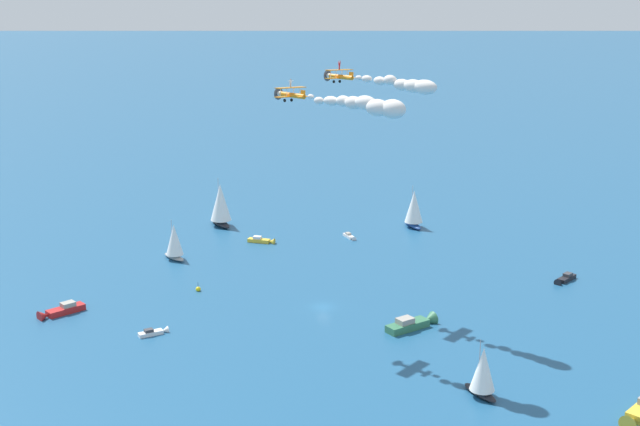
# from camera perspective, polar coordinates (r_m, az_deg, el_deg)

# --- Properties ---
(ground_plane) EXTENTS (2000.00, 2000.00, 0.00)m
(ground_plane) POSITION_cam_1_polar(r_m,az_deg,el_deg) (176.95, 0.20, -6.22)
(ground_plane) COLOR #1E517A
(sailboat_near_centre) EXTENTS (6.22, 9.02, 11.26)m
(sailboat_near_centre) POSITION_cam_1_polar(r_m,az_deg,el_deg) (230.91, 6.20, 0.29)
(sailboat_near_centre) COLOR #23478C
(sailboat_near_centre) RESTS_ON ground_plane
(motorboat_far_port) EXTENTS (9.51, 2.77, 2.74)m
(motorboat_far_port) POSITION_cam_1_polar(r_m,az_deg,el_deg) (180.59, -16.77, -6.20)
(motorboat_far_port) COLOR #B21E1E
(motorboat_far_port) RESTS_ON ground_plane
(motorboat_far_stbd) EXTENTS (7.19, 2.64, 2.04)m
(motorboat_far_stbd) POSITION_cam_1_polar(r_m,az_deg,el_deg) (198.34, 15.80, -4.21)
(motorboat_far_stbd) COLOR black
(motorboat_far_stbd) RESTS_ON ground_plane
(sailboat_inshore) EXTENTS (4.27, 7.55, 9.64)m
(sailboat_inshore) POSITION_cam_1_polar(r_m,az_deg,el_deg) (206.89, -9.57, -1.88)
(sailboat_inshore) COLOR #9E9993
(sailboat_inshore) RESTS_ON ground_plane
(sailboat_offshore) EXTENTS (6.47, 10.41, 12.97)m
(sailboat_offshore) POSITION_cam_1_polar(r_m,az_deg,el_deg) (232.09, -6.57, 0.55)
(sailboat_offshore) COLOR black
(sailboat_offshore) RESTS_ON ground_plane
(sailboat_trailing) EXTENTS (4.71, 7.62, 9.51)m
(sailboat_trailing) POSITION_cam_1_polar(r_m,az_deg,el_deg) (142.45, 10.66, -10.23)
(sailboat_trailing) COLOR black
(sailboat_trailing) RESTS_ON ground_plane
(motorboat_ahead) EXTENTS (11.24, 3.94, 3.20)m
(motorboat_ahead) POSITION_cam_1_polar(r_m,az_deg,el_deg) (167.88, 6.19, -7.24)
(motorboat_ahead) COLOR #33704C
(motorboat_ahead) RESTS_ON ground_plane
(motorboat_mid_cluster) EXTENTS (5.29, 6.75, 2.01)m
(motorboat_mid_cluster) POSITION_cam_1_polar(r_m,az_deg,el_deg) (218.30, -3.81, -1.82)
(motorboat_mid_cluster) COLOR gold
(motorboat_mid_cluster) RESTS_ON ground_plane
(motorboat_outer_ring_b) EXTENTS (5.86, 2.52, 1.65)m
(motorboat_outer_ring_b) POSITION_cam_1_polar(r_m,az_deg,el_deg) (167.06, -10.83, -7.71)
(motorboat_outer_ring_b) COLOR white
(motorboat_outer_ring_b) RESTS_ON ground_plane
(motorboat_outer_ring_c) EXTENTS (2.67, 5.33, 1.50)m
(motorboat_outer_ring_c) POSITION_cam_1_polar(r_m,az_deg,el_deg) (221.64, 1.98, -1.56)
(motorboat_outer_ring_c) COLOR white
(motorboat_outer_ring_c) RESTS_ON ground_plane
(marker_buoy) EXTENTS (1.10, 1.10, 2.10)m
(marker_buoy) POSITION_cam_1_polar(r_m,az_deg,el_deg) (187.32, -8.02, -4.98)
(marker_buoy) COLOR yellow
(marker_buoy) RESTS_ON ground_plane
(biplane_lead) EXTENTS (7.40, 6.92, 3.60)m
(biplane_lead) POSITION_cam_1_polar(r_m,az_deg,el_deg) (159.53, -1.97, 7.82)
(biplane_lead) COLOR orange
(wingwalker_lead) EXTENTS (1.50, 0.29, 1.53)m
(wingwalker_lead) POSITION_cam_1_polar(r_m,az_deg,el_deg) (159.35, -1.95, 8.59)
(wingwalker_lead) COLOR white
(smoke_trail_lead) EXTENTS (6.21, 21.43, 3.62)m
(smoke_trail_lead) POSITION_cam_1_polar(r_m,az_deg,el_deg) (147.31, 3.34, 7.08)
(smoke_trail_lead) COLOR silver
(biplane_wingman) EXTENTS (7.40, 6.92, 3.60)m
(biplane_wingman) POSITION_cam_1_polar(r_m,az_deg,el_deg) (174.38, 1.26, 9.01)
(biplane_wingman) COLOR orange
(wingwalker_wingman) EXTENTS (0.93, 0.25, 1.77)m
(wingwalker_wingman) POSITION_cam_1_polar(r_m,az_deg,el_deg) (174.24, 1.29, 9.73)
(wingwalker_wingman) COLOR red
(smoke_trail_wingman) EXTENTS (5.55, 19.07, 3.16)m
(smoke_trail_wingman) POSITION_cam_1_polar(r_m,az_deg,el_deg) (164.42, 5.83, 8.40)
(smoke_trail_wingman) COLOR silver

